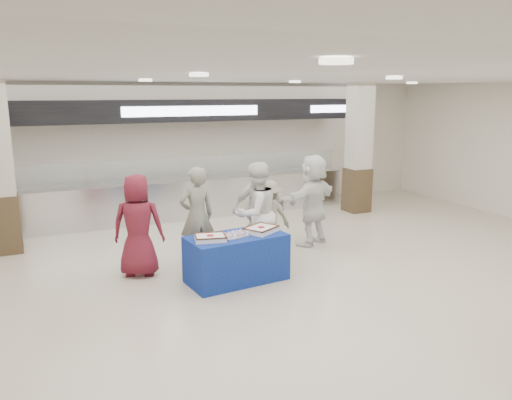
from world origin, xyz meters
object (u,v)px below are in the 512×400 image
display_table (237,258)px  sheet_cake_left (210,237)px  chef_tall (256,214)px  cupcake_tray (234,235)px  sheet_cake_right (261,229)px  soldier_a (197,216)px  soldier_b (268,218)px  civilian_maroon (138,225)px  civilian_white (313,200)px  chef_short (259,209)px

display_table → sheet_cake_left: size_ratio=2.92×
sheet_cake_left → chef_tall: size_ratio=0.29×
cupcake_tray → sheet_cake_left: bearing=-174.6°
sheet_cake_left → sheet_cake_right: size_ratio=0.84×
soldier_a → soldier_b: (1.35, -0.05, -0.16)m
cupcake_tray → soldier_a: size_ratio=0.27×
display_table → soldier_a: size_ratio=0.90×
sheet_cake_right → civilian_maroon: bearing=153.7°
cupcake_tray → soldier_a: 1.12m
sheet_cake_left → soldier_a: soldier_a is taller
sheet_cake_right → cupcake_tray: 0.50m
chef_tall → soldier_b: (0.41, 0.36, -0.20)m
civilian_maroon → soldier_a: soldier_a is taller
chef_tall → civilian_white: (1.49, 0.57, -0.00)m
soldier_a → chef_tall: (0.95, -0.41, 0.04)m
chef_tall → chef_short: bearing=-135.8°
chef_tall → sheet_cake_right: bearing=56.1°
soldier_b → sheet_cake_right: bearing=58.8°
sheet_cake_left → soldier_b: soldier_b is taller
soldier_a → chef_short: 1.24m
display_table → sheet_cake_right: size_ratio=2.46×
display_table → sheet_cake_right: (0.44, 0.02, 0.43)m
soldier_a → chef_short: bearing=-177.6°
soldier_a → civilian_white: 2.44m
sheet_cake_left → civilian_maroon: (-0.89, 0.98, 0.05)m
sheet_cake_left → cupcake_tray: size_ratio=1.14×
sheet_cake_right → chef_short: chef_short is taller
display_table → cupcake_tray: size_ratio=3.32×
cupcake_tray → civilian_maroon: civilian_maroon is taller
cupcake_tray → soldier_a: (-0.26, 1.08, 0.08)m
soldier_a → civilian_white: civilian_white is taller
civilian_maroon → chef_tall: size_ratio=0.94×
civilian_maroon → chef_tall: (1.99, -0.27, 0.05)m
sheet_cake_right → sheet_cake_left: bearing=-174.0°
cupcake_tray → chef_tall: bearing=44.5°
sheet_cake_left → chef_tall: bearing=33.1°
soldier_b → display_table: bearing=44.0°
display_table → soldier_b: soldier_b is taller
chef_tall → civilian_white: bearing=-175.6°
sheet_cake_right → soldier_a: soldier_a is taller
chef_short → cupcake_tray: bearing=62.6°
sheet_cake_left → chef_short: bearing=41.7°
sheet_cake_right → soldier_a: size_ratio=0.36×
civilian_maroon → cupcake_tray: bearing=165.6°
sheet_cake_left → soldier_b: (1.50, 1.07, -0.10)m
civilian_white → chef_short: bearing=-20.8°
soldier_b → cupcake_tray: bearing=43.6°
sheet_cake_left → cupcake_tray: (0.41, 0.04, -0.02)m
civilian_maroon → civilian_white: size_ratio=0.94×
civilian_maroon → chef_short: civilian_maroon is taller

